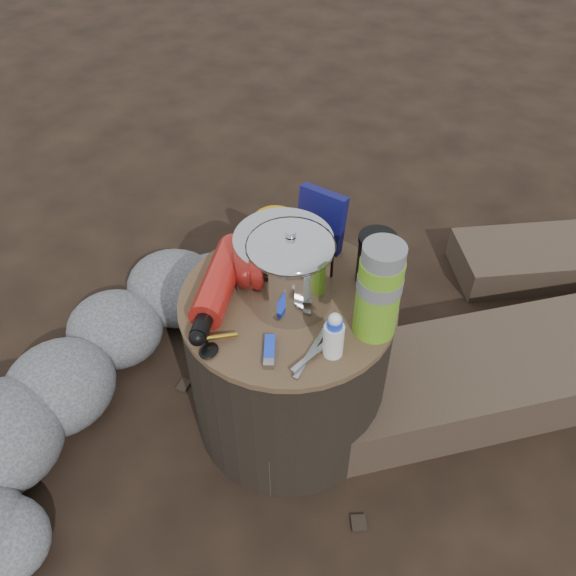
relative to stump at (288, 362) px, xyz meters
The scene contains 14 objects.
ground 0.22m from the stump, ahead, with size 60.00×60.00×0.00m, color black.
stump is the anchor object (origin of this frame).
rock_ring 0.44m from the stump, 156.18° to the right, with size 0.50×1.10×0.22m, color #56565B, non-canonical shape.
foil_windscreen 0.29m from the stump, 129.56° to the left, with size 0.22×0.22×0.13m, color #BBBAC1.
camping_pot 0.31m from the stump, 36.04° to the left, with size 0.18×0.18×0.18m, color silver.
fuel_bottle 0.30m from the stump, 157.92° to the right, with size 0.07×0.30×0.07m, color red, non-canonical shape.
thermos 0.39m from the stump, ahead, with size 0.09×0.09×0.22m, color #69A821.
travel_mug 0.35m from the stump, 47.65° to the left, with size 0.08×0.08×0.12m, color black.
stuff_sack 0.33m from the stump, 125.77° to the left, with size 0.15×0.12×0.10m, color #E4A009.
food_pouch 0.36m from the stump, 96.56° to the left, with size 0.12×0.03×0.15m, color #0D0E4C.
lighter 0.28m from the stump, 75.40° to the right, with size 0.02×0.08×0.02m, color blue.
pot_grabber 0.28m from the stump, 44.84° to the right, with size 0.04×0.14×0.01m, color #A5A5AA, non-canonical shape.
spork 0.31m from the stump, 124.85° to the right, with size 0.03×0.14×0.01m, color black, non-canonical shape.
squeeze_bottle 0.32m from the stump, 30.42° to the right, with size 0.04×0.04×0.10m, color white.
Camera 1 is at (0.45, -0.82, 1.39)m, focal length 37.44 mm.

